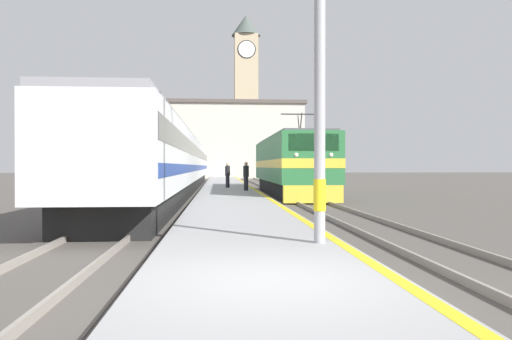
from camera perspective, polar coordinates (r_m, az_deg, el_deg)
ground_plane at (r=36.37m, az=-3.30°, el=-2.35°), size 200.00×200.00×0.00m
platform at (r=31.37m, az=-3.13°, el=-2.49°), size 3.52×140.00×0.33m
rail_track_near at (r=31.67m, az=3.49°, el=-2.71°), size 2.83×140.00×0.16m
rail_track_far at (r=31.49m, az=-9.43°, el=-2.73°), size 2.83×140.00×0.16m
locomotive_train at (r=30.27m, az=3.85°, el=0.56°), size 2.92×15.54×4.55m
passenger_train at (r=35.32m, az=-8.88°, el=0.77°), size 2.92×48.91×3.64m
catenary_mast at (r=9.91m, az=8.07°, el=18.04°), size 2.72×0.23×8.68m
person_on_platform at (r=33.67m, az=-3.27°, el=-0.52°), size 0.34×0.34×1.67m
second_waiting_passenger at (r=29.53m, az=-1.15°, el=-0.63°), size 0.34×0.34×1.70m
clock_tower at (r=81.02m, az=-1.15°, el=8.97°), size 4.62×4.62×26.03m
station_building at (r=74.09m, az=-6.13°, el=3.43°), size 29.89×7.77×11.22m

